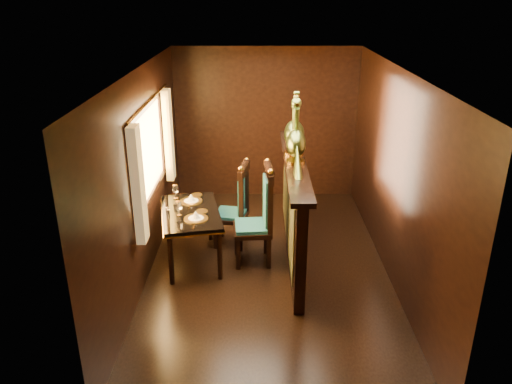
# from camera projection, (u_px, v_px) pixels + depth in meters

# --- Properties ---
(ground) EXTENTS (5.00, 5.00, 0.00)m
(ground) POSITION_uv_depth(u_px,v_px,m) (268.00, 268.00, 6.41)
(ground) COLOR black
(ground) RESTS_ON ground
(room_shell) EXTENTS (3.04, 5.04, 2.52)m
(room_shell) POSITION_uv_depth(u_px,v_px,m) (262.00, 150.00, 5.83)
(room_shell) COLOR black
(room_shell) RESTS_ON ground
(partition) EXTENTS (0.26, 2.70, 1.36)m
(partition) POSITION_uv_depth(u_px,v_px,m) (293.00, 208.00, 6.42)
(partition) COLOR black
(partition) RESTS_ON ground
(dining_table) EXTENTS (0.95, 1.32, 0.91)m
(dining_table) POSITION_uv_depth(u_px,v_px,m) (190.00, 216.00, 6.37)
(dining_table) COLOR black
(dining_table) RESTS_ON ground
(chair_left) EXTENTS (0.53, 0.55, 1.35)m
(chair_left) POSITION_uv_depth(u_px,v_px,m) (262.00, 212.00, 6.33)
(chair_left) COLOR black
(chair_left) RESTS_ON ground
(chair_right) EXTENTS (0.51, 0.53, 1.23)m
(chair_right) POSITION_uv_depth(u_px,v_px,m) (239.00, 202.00, 6.77)
(chair_right) COLOR black
(chair_right) RESTS_ON ground
(peacock_left) EXTENTS (0.25, 0.66, 0.79)m
(peacock_left) POSITION_uv_depth(u_px,v_px,m) (296.00, 132.00, 5.92)
(peacock_left) COLOR #1C5533
(peacock_left) RESTS_ON partition
(peacock_right) EXTENTS (0.27, 0.72, 0.85)m
(peacock_right) POSITION_uv_depth(u_px,v_px,m) (295.00, 122.00, 6.21)
(peacock_right) COLOR #1C5533
(peacock_right) RESTS_ON partition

